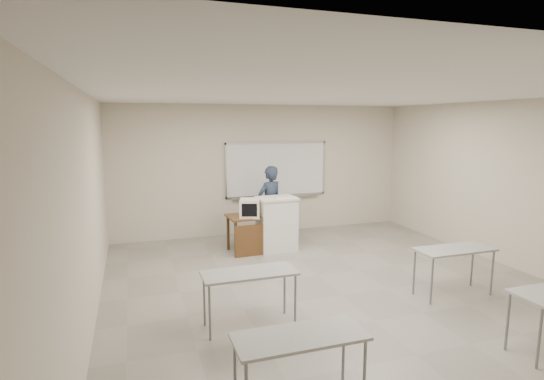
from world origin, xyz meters
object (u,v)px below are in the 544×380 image
object	(u,v)px
whiteboard	(277,170)
mouse	(286,214)
crt_monitor	(250,208)
presenter	(270,205)
podium	(277,224)
keyboard	(286,197)
laptop	(281,212)
instructor_desk	(262,226)

from	to	relation	value
whiteboard	mouse	world-z (taller)	whiteboard
crt_monitor	presenter	xyz separation A→B (m)	(0.60, 0.57, -0.08)
podium	keyboard	xyz separation A→B (m)	(0.15, -0.12, 0.56)
crt_monitor	presenter	size ratio (longest dim) A/B	0.26
crt_monitor	laptop	bearing A→B (deg)	17.07
mouse	podium	bearing A→B (deg)	139.85
keyboard	crt_monitor	bearing A→B (deg)	-179.92
mouse	presenter	world-z (taller)	presenter
instructor_desk	presenter	distance (m)	0.73
whiteboard	instructor_desk	size ratio (longest dim) A/B	1.86
laptop	presenter	world-z (taller)	presenter
keyboard	podium	bearing A→B (deg)	148.99
crt_monitor	keyboard	world-z (taller)	keyboard
crt_monitor	laptop	xyz separation A→B (m)	(0.65, -0.00, -0.12)
laptop	mouse	size ratio (longest dim) A/B	3.05
keyboard	presenter	world-z (taller)	presenter
podium	laptop	xyz separation A→B (m)	(0.08, -0.02, 0.25)
instructor_desk	presenter	bearing A→B (deg)	54.66
instructor_desk	whiteboard	bearing A→B (deg)	57.79
mouse	keyboard	distance (m)	0.35
whiteboard	crt_monitor	distance (m)	1.92
keyboard	instructor_desk	bearing A→B (deg)	174.42
presenter	podium	bearing A→B (deg)	64.07
crt_monitor	instructor_desk	bearing A→B (deg)	20.38
podium	crt_monitor	distance (m)	0.68
whiteboard	keyboard	size ratio (longest dim) A/B	5.78
whiteboard	mouse	bearing A→B (deg)	-101.78
crt_monitor	keyboard	xyz separation A→B (m)	(0.72, -0.10, 0.19)
whiteboard	podium	bearing A→B (deg)	-108.81
crt_monitor	mouse	world-z (taller)	crt_monitor
whiteboard	crt_monitor	size ratio (longest dim) A/B	5.66
mouse	keyboard	world-z (taller)	keyboard
whiteboard	crt_monitor	xyz separation A→B (m)	(-1.07, -1.49, -0.55)
instructor_desk	keyboard	bearing A→B (deg)	-16.50
podium	presenter	world-z (taller)	presenter
whiteboard	mouse	distance (m)	1.75
mouse	laptop	bearing A→B (deg)	130.08
mouse	presenter	size ratio (longest dim) A/B	0.06
crt_monitor	laptop	world-z (taller)	crt_monitor
laptop	whiteboard	bearing A→B (deg)	56.18
instructor_desk	mouse	size ratio (longest dim) A/B	12.48
whiteboard	podium	size ratio (longest dim) A/B	2.25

